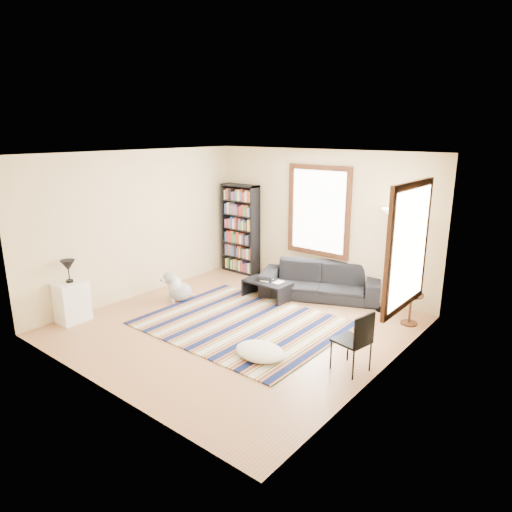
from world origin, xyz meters
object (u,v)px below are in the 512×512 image
Objects in this scene: floor_cushion at (260,351)px; side_table at (410,309)px; bookshelf at (240,229)px; floor_lamp at (386,261)px; white_cabinet at (72,302)px; folding_chair at (351,341)px; dog at (180,286)px; sofa at (320,281)px; coffee_table at (267,290)px.

floor_cushion is 2.78m from side_table.
bookshelf reaches higher than side_table.
floor_lamp is 5.45m from white_cabinet.
floor_lamp is at bearing -2.76° from bookshelf.
white_cabinet is (-3.29, -0.99, 0.25)m from floor_cushion.
bookshelf is 2.33× the size of folding_chair.
folding_chair reaches higher than white_cabinet.
floor_cushion is 1.29× the size of dog.
sofa is 3.24× the size of white_cabinet.
floor_lamp is at bearing 42.98° from white_cabinet.
bookshelf is at bearing 177.24° from floor_lamp.
dog is (-3.81, -1.69, 0.03)m from side_table.
floor_lamp is at bearing 155.58° from side_table.
dog is at bearing -148.59° from floor_lamp.
side_table reaches higher than coffee_table.
sofa reaches higher than coffee_table.
dog is (0.32, -2.13, -0.70)m from bookshelf.
side_table is (1.21, 2.50, 0.17)m from floor_cushion.
floor_cushion is at bearing -115.92° from side_table.
white_cabinet is at bearing -123.29° from coffee_table.
bookshelf is at bearing 118.96° from dog.
white_cabinet is at bearing -150.38° from folding_chair.
bookshelf reaches higher than coffee_table.
floor_cushion is 2.96m from floor_lamp.
folding_chair is (-0.05, -2.00, 0.16)m from side_table.
coffee_table is at bearing -157.10° from floor_lamp.
floor_lamp is at bearing 114.76° from folding_chair.
sofa reaches higher than floor_cushion.
white_cabinet is at bearing -149.62° from sofa.
floor_lamp reaches higher than folding_chair.
floor_cushion is 2.73m from dog.
sofa is 2.64× the size of folding_chair.
coffee_table is at bearing 125.19° from floor_cushion.
floor_cushion is (0.64, -2.67, -0.24)m from sofa.
side_table is (0.60, -0.27, -0.66)m from floor_lamp.
floor_cushion is at bearing -54.81° from coffee_table.
folding_chair is at bearing -29.54° from coffee_table.
folding_chair is at bearing -30.89° from bookshelf.
coffee_table is 1.29× the size of white_cabinet.
dog reaches higher than coffee_table.
side_table is 0.63× the size of folding_chair.
floor_lamp is 2.66× the size of white_cabinet.
bookshelf is 2.22× the size of coffee_table.
floor_lamp is (1.25, 0.10, 0.60)m from sofa.
folding_chair is 4.69m from white_cabinet.
dog is at bearing -81.49° from bookshelf.
coffee_table is 1.17× the size of floor_cushion.
white_cabinet reaches higher than sofa.
dog reaches higher than floor_cushion.
floor_lamp reaches higher than sofa.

